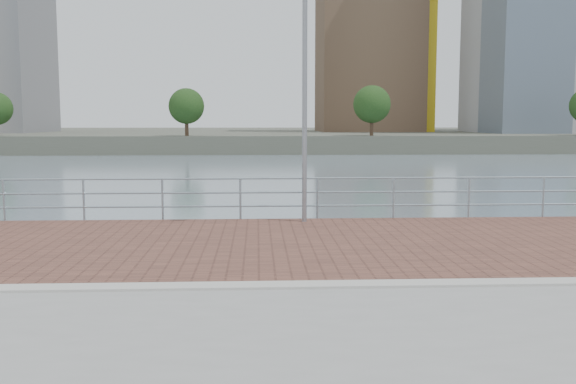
{
  "coord_description": "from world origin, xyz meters",
  "views": [
    {
      "loc": [
        -0.57,
        -9.92,
        2.65
      ],
      "look_at": [
        0.0,
        2.0,
        1.3
      ],
      "focal_mm": 40.0,
      "sensor_mm": 36.0,
      "label": 1
    }
  ],
  "objects": [
    {
      "name": "brick_lane",
      "position": [
        0.0,
        3.6,
        0.01
      ],
      "size": [
        40.0,
        6.8,
        0.02
      ],
      "primitive_type": "cube",
      "color": "brown",
      "rests_on": "seawall"
    },
    {
      "name": "curb",
      "position": [
        0.0,
        0.0,
        0.03
      ],
      "size": [
        40.0,
        0.4,
        0.06
      ],
      "primitive_type": "cube",
      "color": "#B7B5AD",
      "rests_on": "seawall"
    },
    {
      "name": "far_shore",
      "position": [
        0.0,
        122.5,
        -0.75
      ],
      "size": [
        320.0,
        95.0,
        2.5
      ],
      "primitive_type": "cube",
      "color": "#4C5142",
      "rests_on": "ground"
    },
    {
      "name": "guardrail",
      "position": [
        0.0,
        7.0,
        0.69
      ],
      "size": [
        39.06,
        0.06,
        1.13
      ],
      "color": "#8C9EA8",
      "rests_on": "brick_lane"
    },
    {
      "name": "street_lamp",
      "position": [
        0.64,
        6.04,
        4.51
      ],
      "size": [
        0.46,
        1.35,
        6.35
      ],
      "color": "gray",
      "rests_on": "brick_lane"
    },
    {
      "name": "shoreline_trees",
      "position": [
        20.73,
        77.0,
        4.53
      ],
      "size": [
        169.68,
        5.19,
        6.92
      ],
      "color": "#473323",
      "rests_on": "far_shore"
    }
  ]
}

